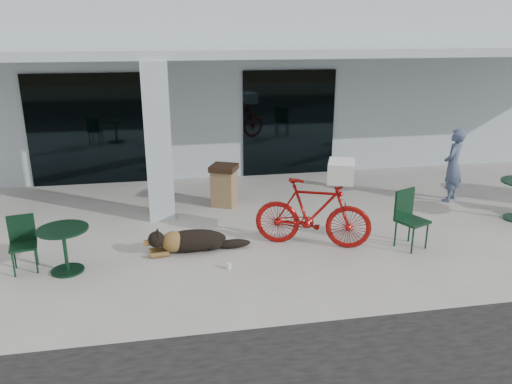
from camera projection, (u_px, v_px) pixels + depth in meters
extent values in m
plane|color=#B6B3AC|center=(254.00, 260.00, 8.36)|extent=(80.00, 80.00, 0.00)
cube|color=silver|center=(206.00, 76.00, 15.59)|extent=(22.00, 7.00, 4.50)
cube|color=black|center=(88.00, 130.00, 12.04)|extent=(2.80, 0.06, 2.70)
cube|color=black|center=(289.00, 123.00, 12.89)|extent=(2.40, 0.06, 2.70)
cube|color=silver|center=(158.00, 143.00, 9.76)|extent=(0.50, 0.50, 3.12)
cube|color=silver|center=(225.00, 52.00, 10.72)|extent=(22.00, 2.80, 0.18)
imported|color=maroon|center=(313.00, 213.00, 8.73)|extent=(2.11, 1.29, 1.23)
cube|color=white|center=(341.00, 171.00, 8.40)|extent=(0.62, 0.70, 0.35)
cylinder|color=white|center=(229.00, 266.00, 8.03)|extent=(0.09, 0.09, 0.10)
imported|color=#455374|center=(453.00, 165.00, 10.99)|extent=(0.70, 0.69, 1.63)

